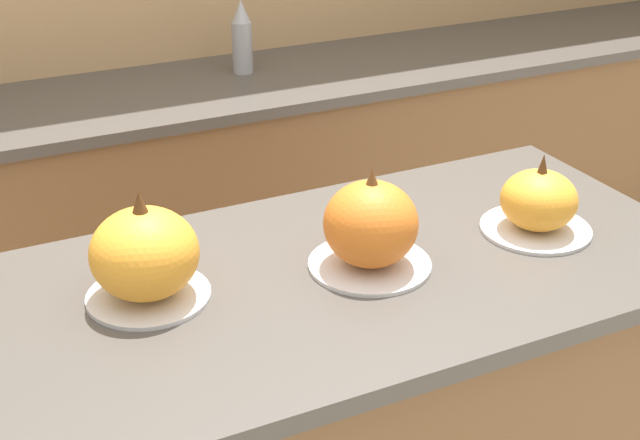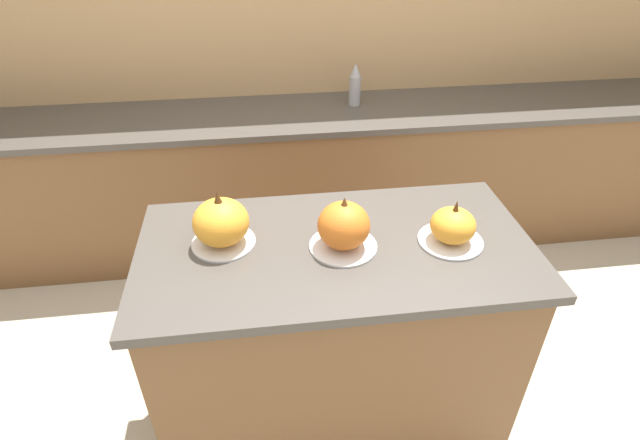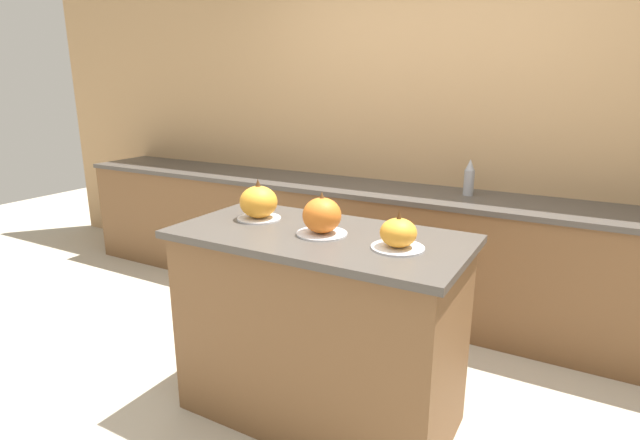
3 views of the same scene
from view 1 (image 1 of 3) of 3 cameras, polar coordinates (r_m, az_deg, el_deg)
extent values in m
cube|color=#47423D|center=(1.68, 2.34, -3.46)|extent=(1.36, 0.69, 0.03)
cube|color=brown|center=(3.04, -9.96, -0.30)|extent=(6.00, 0.56, 0.86)
cube|color=#47423D|center=(2.87, -10.66, 7.69)|extent=(6.00, 0.60, 0.03)
cylinder|color=silver|center=(1.60, -10.91, -4.76)|extent=(0.22, 0.22, 0.01)
ellipsoid|color=orange|center=(1.56, -11.17, -2.11)|extent=(0.19, 0.19, 0.16)
cone|color=#4C2D14|center=(1.52, -11.48, 1.11)|extent=(0.03, 0.03, 0.04)
cylinder|color=silver|center=(1.67, 3.20, -2.84)|extent=(0.23, 0.23, 0.01)
ellipsoid|color=orange|center=(1.63, 3.27, -0.25)|extent=(0.18, 0.18, 0.16)
cone|color=brown|center=(1.59, 3.35, 2.74)|extent=(0.02, 0.02, 0.03)
cylinder|color=silver|center=(1.85, 13.62, -0.54)|extent=(0.22, 0.22, 0.01)
ellipsoid|color=orange|center=(1.82, 13.83, 1.25)|extent=(0.15, 0.15, 0.12)
cone|color=#4C2D14|center=(1.79, 14.10, 3.49)|extent=(0.02, 0.02, 0.04)
cylinder|color=#99999E|center=(3.01, -4.99, 10.95)|extent=(0.07, 0.07, 0.17)
cone|color=#99999E|center=(2.98, -5.09, 13.20)|extent=(0.06, 0.06, 0.07)
camera|label=2|loc=(0.52, 85.10, 29.57)|focal=28.00mm
camera|label=3|loc=(1.89, 81.78, -1.19)|focal=28.00mm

